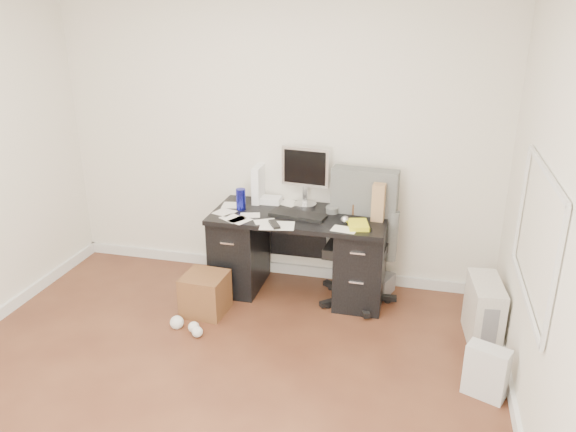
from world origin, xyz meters
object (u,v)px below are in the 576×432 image
(lcd_monitor, at_px, (305,176))
(keyboard, at_px, (298,215))
(wicker_basket, at_px, (205,294))
(pc_tower, at_px, (484,311))
(office_chair, at_px, (358,240))
(desk, at_px, (299,251))

(lcd_monitor, bearing_deg, keyboard, -83.46)
(keyboard, distance_m, wicker_basket, 1.02)
(keyboard, bearing_deg, pc_tower, -4.28)
(keyboard, bearing_deg, office_chair, 12.11)
(office_chair, bearing_deg, desk, -178.22)
(pc_tower, relative_size, wicker_basket, 1.44)
(keyboard, bearing_deg, wicker_basket, -137.13)
(desk, xyz_separation_m, office_chair, (0.52, -0.03, 0.17))
(lcd_monitor, height_order, office_chair, lcd_monitor)
(keyboard, xyz_separation_m, wicker_basket, (-0.68, -0.47, -0.59))
(wicker_basket, bearing_deg, lcd_monitor, 48.20)
(keyboard, height_order, pc_tower, keyboard)
(pc_tower, bearing_deg, lcd_monitor, 151.68)
(office_chair, xyz_separation_m, wicker_basket, (-1.20, -0.50, -0.40))
(desk, relative_size, keyboard, 3.13)
(lcd_monitor, bearing_deg, pc_tower, -16.10)
(lcd_monitor, relative_size, pc_tower, 1.10)
(lcd_monitor, distance_m, office_chair, 0.73)
(keyboard, distance_m, pc_tower, 1.66)
(lcd_monitor, distance_m, keyboard, 0.39)
(desk, relative_size, office_chair, 1.31)
(desk, height_order, keyboard, keyboard)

